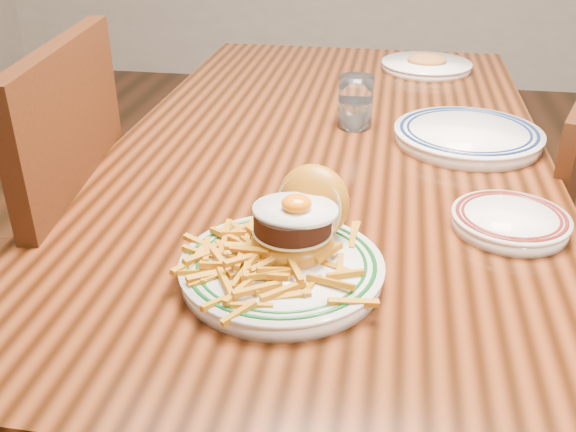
% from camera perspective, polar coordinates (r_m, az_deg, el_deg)
% --- Properties ---
extents(floor, '(6.00, 6.00, 0.00)m').
position_cam_1_polar(floor, '(1.72, 2.92, -17.35)').
color(floor, black).
rests_on(floor, ground).
extents(table, '(0.85, 1.60, 0.75)m').
position_cam_1_polar(table, '(1.33, 3.60, 2.99)').
color(table, black).
rests_on(table, floor).
extents(chair_left, '(0.52, 0.52, 0.99)m').
position_cam_1_polar(chair_left, '(1.34, -22.06, -5.52)').
color(chair_left, '#411A0D').
rests_on(chair_left, floor).
extents(main_plate, '(0.27, 0.29, 0.13)m').
position_cam_1_polar(main_plate, '(0.85, -0.08, -3.07)').
color(main_plate, white).
rests_on(main_plate, table).
extents(side_plate, '(0.18, 0.18, 0.03)m').
position_cam_1_polar(side_plate, '(1.03, 19.16, -0.33)').
color(side_plate, white).
rests_on(side_plate, table).
extents(rear_plate, '(0.29, 0.29, 0.03)m').
position_cam_1_polar(rear_plate, '(1.34, 15.70, 6.96)').
color(rear_plate, white).
rests_on(rear_plate, table).
extents(water_glass, '(0.07, 0.07, 0.11)m').
position_cam_1_polar(water_glass, '(1.38, 6.00, 9.78)').
color(water_glass, white).
rests_on(water_glass, table).
extents(far_plate, '(0.24, 0.24, 0.04)m').
position_cam_1_polar(far_plate, '(1.85, 12.20, 12.99)').
color(far_plate, white).
rests_on(far_plate, table).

